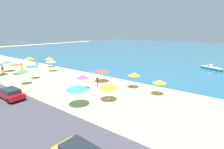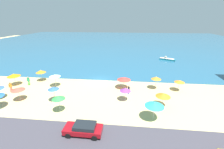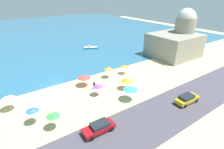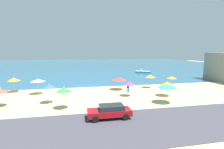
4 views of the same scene
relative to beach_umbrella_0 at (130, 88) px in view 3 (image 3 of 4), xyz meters
The scene contains 17 objects.
ground_plane 15.58m from the beach_umbrella_0, 127.03° to the left, with size 160.00×160.00×0.00m, color #D3BF80.
sea 67.97m from the beach_umbrella_0, 97.85° to the left, with size 150.00×110.00×0.05m, color #296082.
coastal_road 11.12m from the beach_umbrella_0, 148.43° to the right, with size 80.00×8.00×0.06m, color #434049.
beach_umbrella_0 is the anchor object (origin of this frame).
beach_umbrella_1 5.79m from the beach_umbrella_0, 130.49° to the left, with size 1.72×1.72×2.29m.
beach_umbrella_2 9.46m from the beach_umbrella_0, 79.20° to the left, with size 1.81×1.81×2.49m.
beach_umbrella_3 15.11m from the beach_umbrella_0, 168.54° to the left, with size 1.72×1.72×2.60m.
beach_umbrella_4 12.80m from the beach_umbrella_0, behind, with size 1.77×1.77×2.66m.
beach_umbrella_8 19.09m from the beach_umbrella_0, 154.06° to the left, with size 2.11×2.11×2.50m.
beach_umbrella_9 10.61m from the beach_umbrella_0, 56.85° to the left, with size 1.77×1.77×2.15m.
beach_umbrella_10 9.84m from the beach_umbrella_0, 114.74° to the left, with size 2.49×2.49×2.22m.
beach_umbrella_11 3.77m from the beach_umbrella_0, 61.66° to the left, with size 2.13×2.13×2.27m.
bather_2 7.60m from the beach_umbrella_0, 115.04° to the left, with size 0.35×0.52×1.58m.
parked_car_0 9.47m from the beach_umbrella_0, 40.19° to the right, with size 4.44×1.97×1.47m.
parked_car_1 9.10m from the beach_umbrella_0, 156.76° to the right, with size 4.34×1.93×1.34m.
skiff_nearshore 31.74m from the beach_umbrella_0, 73.86° to the left, with size 4.67×3.22×1.11m.
harbor_fortress 28.50m from the beach_umbrella_0, 22.30° to the left, with size 12.98×11.21×12.93m.
Camera 3 is at (-7.57, -31.35, 16.73)m, focal length 28.00 mm.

